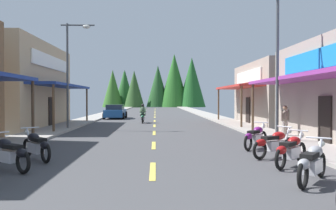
% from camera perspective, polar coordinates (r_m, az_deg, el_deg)
% --- Properties ---
extents(ground, '(10.28, 96.36, 0.10)m').
position_cam_1_polar(ground, '(33.84, -2.19, -2.42)').
color(ground, '#424244').
extents(sidewalk_left, '(2.20, 96.36, 0.12)m').
position_cam_1_polar(sidewalk_left, '(34.41, -12.65, -2.20)').
color(sidewalk_left, '#9E9991').
rests_on(sidewalk_left, ground).
extents(sidewalk_right, '(2.20, 96.36, 0.12)m').
position_cam_1_polar(sidewalk_right, '(34.39, 8.27, -2.19)').
color(sidewalk_right, '#9E9991').
rests_on(sidewalk_right, ground).
extents(centerline_dashes, '(0.16, 68.13, 0.01)m').
position_cam_1_polar(centerline_dashes, '(34.79, -2.19, -2.23)').
color(centerline_dashes, '#E0C64C').
rests_on(centerline_dashes, ground).
extents(storefront_right_far, '(8.55, 9.72, 4.76)m').
position_cam_1_polar(storefront_right_far, '(28.91, 19.45, 1.77)').
color(storefront_right_far, gray).
rests_on(storefront_right_far, ground).
extents(streetlamp_left, '(2.13, 0.30, 6.78)m').
position_cam_1_polar(streetlamp_left, '(23.17, -15.41, 6.88)').
color(streetlamp_left, '#474C51').
rests_on(streetlamp_left, ground).
extents(streetlamp_right, '(2.13, 0.30, 6.78)m').
position_cam_1_polar(streetlamp_right, '(16.43, 16.47, 9.32)').
color(streetlamp_right, '#474C51').
rests_on(streetlamp_right, ground).
extents(motorcycle_parked_right_1, '(1.45, 1.71, 1.04)m').
position_cam_1_polar(motorcycle_parked_right_1, '(8.91, 22.56, -8.69)').
color(motorcycle_parked_right_1, black).
rests_on(motorcycle_parked_right_1, ground).
extents(motorcycle_parked_right_2, '(1.55, 1.61, 1.04)m').
position_cam_1_polar(motorcycle_parked_right_2, '(10.87, 19.51, -6.92)').
color(motorcycle_parked_right_2, black).
rests_on(motorcycle_parked_right_2, ground).
extents(motorcycle_parked_right_3, '(1.86, 1.22, 1.04)m').
position_cam_1_polar(motorcycle_parked_right_3, '(12.30, 17.02, -5.98)').
color(motorcycle_parked_right_3, black).
rests_on(motorcycle_parked_right_3, ground).
extents(motorcycle_parked_right_4, '(1.43, 1.72, 1.04)m').
position_cam_1_polar(motorcycle_parked_right_4, '(14.26, 14.17, -5.01)').
color(motorcycle_parked_right_4, black).
rests_on(motorcycle_parked_right_4, ground).
extents(motorcycle_parked_left_3, '(1.72, 1.43, 1.04)m').
position_cam_1_polar(motorcycle_parked_left_3, '(10.61, -24.64, -7.15)').
color(motorcycle_parked_left_3, black).
rests_on(motorcycle_parked_left_3, ground).
extents(motorcycle_parked_left_4, '(1.46, 1.69, 1.04)m').
position_cam_1_polar(motorcycle_parked_left_4, '(12.03, -20.76, -6.16)').
color(motorcycle_parked_left_4, black).
rests_on(motorcycle_parked_left_4, ground).
extents(rider_cruising_lead, '(0.60, 2.14, 1.57)m').
position_cam_1_polar(rider_cruising_lead, '(28.56, -4.15, -1.64)').
color(rider_cruising_lead, black).
rests_on(rider_cruising_lead, ground).
extents(pedestrian_browsing, '(0.52, 0.40, 1.64)m').
position_cam_1_polar(pedestrian_browsing, '(18.67, 18.63, -2.20)').
color(pedestrian_browsing, '#B2A599').
rests_on(pedestrian_browsing, ground).
extents(parked_car_curbside, '(2.09, 4.31, 1.40)m').
position_cam_1_polar(parked_car_curbside, '(35.21, -8.61, -1.09)').
color(parked_car_curbside, '#1E4C8C').
rests_on(parked_car_curbside, ground).
extents(treeline_backdrop, '(24.81, 9.57, 13.01)m').
position_cam_1_polar(treeline_backdrop, '(84.81, -1.68, 3.38)').
color(treeline_backdrop, '#225623').
rests_on(treeline_backdrop, ground).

